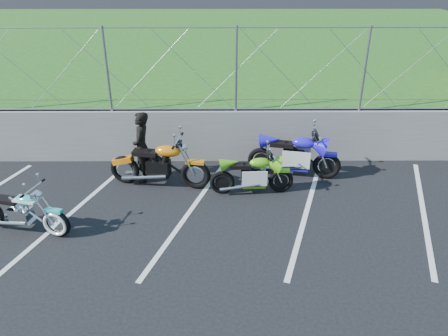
{
  "coord_description": "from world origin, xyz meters",
  "views": [
    {
      "loc": [
        0.67,
        -6.58,
        4.82
      ],
      "look_at": [
        0.7,
        1.3,
        0.85
      ],
      "focal_mm": 35.0,
      "sensor_mm": 36.0,
      "label": 1
    }
  ],
  "objects_px": {
    "naked_orange": "(161,166)",
    "sportbike_green": "(253,176)",
    "cruiser_turquoise": "(23,213)",
    "person_standing": "(142,147)",
    "sportbike_blue": "(295,157)"
  },
  "relations": [
    {
      "from": "cruiser_turquoise",
      "to": "naked_orange",
      "type": "relative_size",
      "value": 0.85
    },
    {
      "from": "person_standing",
      "to": "sportbike_blue",
      "type": "bearing_deg",
      "value": 94.33
    },
    {
      "from": "cruiser_turquoise",
      "to": "naked_orange",
      "type": "xyz_separation_m",
      "value": [
        2.37,
        1.78,
        0.09
      ]
    },
    {
      "from": "cruiser_turquoise",
      "to": "naked_orange",
      "type": "height_order",
      "value": "naked_orange"
    },
    {
      "from": "cruiser_turquoise",
      "to": "person_standing",
      "type": "bearing_deg",
      "value": 61.71
    },
    {
      "from": "naked_orange",
      "to": "sportbike_blue",
      "type": "xyz_separation_m",
      "value": [
        3.07,
        0.48,
        -0.01
      ]
    },
    {
      "from": "naked_orange",
      "to": "sportbike_blue",
      "type": "distance_m",
      "value": 3.11
    },
    {
      "from": "cruiser_turquoise",
      "to": "sportbike_blue",
      "type": "distance_m",
      "value": 5.89
    },
    {
      "from": "sportbike_green",
      "to": "sportbike_blue",
      "type": "relative_size",
      "value": 0.86
    },
    {
      "from": "naked_orange",
      "to": "sportbike_green",
      "type": "xyz_separation_m",
      "value": [
        2.04,
        -0.32,
        -0.08
      ]
    },
    {
      "from": "cruiser_turquoise",
      "to": "sportbike_green",
      "type": "xyz_separation_m",
      "value": [
        4.4,
        1.45,
        0.01
      ]
    },
    {
      "from": "sportbike_green",
      "to": "person_standing",
      "type": "relative_size",
      "value": 1.12
    },
    {
      "from": "sportbike_green",
      "to": "person_standing",
      "type": "xyz_separation_m",
      "value": [
        -2.48,
        0.61,
        0.41
      ]
    },
    {
      "from": "cruiser_turquoise",
      "to": "person_standing",
      "type": "relative_size",
      "value": 1.19
    },
    {
      "from": "sportbike_green",
      "to": "cruiser_turquoise",
      "type": "bearing_deg",
      "value": -164.64
    }
  ]
}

